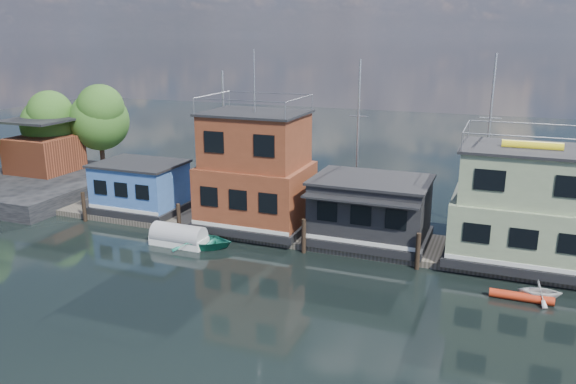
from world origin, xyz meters
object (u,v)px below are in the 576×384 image
at_px(houseboat_red, 256,173).
at_px(dinghy_white, 540,291).
at_px(houseboat_green, 525,208).
at_px(houseboat_dark, 370,210).
at_px(dinghy_teal, 201,241).
at_px(red_kayak, 521,297).
at_px(tarp_runabout, 179,237).
at_px(houseboat_blue, 141,187).

distance_m(houseboat_red, dinghy_white, 18.90).
bearing_deg(houseboat_green, houseboat_dark, -179.88).
distance_m(dinghy_teal, dinghy_white, 19.92).
xyz_separation_m(houseboat_red, houseboat_green, (17.00, 0.00, -0.55)).
height_order(red_kayak, dinghy_teal, dinghy_teal).
bearing_deg(tarp_runabout, houseboat_dark, 21.69).
bearing_deg(houseboat_blue, dinghy_teal, -29.66).
relative_size(houseboat_green, red_kayak, 2.71).
bearing_deg(houseboat_dark, houseboat_blue, 179.94).
relative_size(houseboat_green, dinghy_teal, 2.04).
bearing_deg(red_kayak, houseboat_green, 91.37).
bearing_deg(dinghy_white, houseboat_red, 67.63).
distance_m(red_kayak, dinghy_white, 0.97).
bearing_deg(houseboat_dark, dinghy_teal, -156.72).
xyz_separation_m(dinghy_teal, tarp_runabout, (-1.53, -0.19, 0.13)).
relative_size(houseboat_red, red_kayak, 3.82).
bearing_deg(tarp_runabout, dinghy_teal, 7.37).
relative_size(houseboat_green, dinghy_white, 3.96).
bearing_deg(red_kayak, tarp_runabout, 178.65).
bearing_deg(houseboat_red, houseboat_blue, -180.00).
height_order(tarp_runabout, dinghy_white, tarp_runabout).
height_order(houseboat_green, dinghy_teal, houseboat_green).
height_order(houseboat_green, tarp_runabout, houseboat_green).
relative_size(red_kayak, dinghy_white, 1.46).
xyz_separation_m(houseboat_red, houseboat_dark, (8.00, -0.02, -1.69)).
bearing_deg(dinghy_teal, houseboat_dark, -75.28).
height_order(houseboat_red, houseboat_dark, houseboat_red).
relative_size(houseboat_blue, dinghy_teal, 1.56).
bearing_deg(houseboat_red, dinghy_white, -14.50).
height_order(houseboat_dark, tarp_runabout, houseboat_dark).
xyz_separation_m(houseboat_blue, houseboat_red, (9.50, 0.00, 1.90)).
bearing_deg(houseboat_red, red_kayak, -16.19).
distance_m(houseboat_green, red_kayak, 5.98).
relative_size(houseboat_red, dinghy_white, 5.60).
height_order(houseboat_dark, dinghy_white, houseboat_dark).
height_order(houseboat_red, red_kayak, houseboat_red).
distance_m(houseboat_green, tarp_runabout, 21.18).
relative_size(houseboat_blue, tarp_runabout, 1.72).
distance_m(houseboat_blue, dinghy_teal, 8.87).
bearing_deg(dinghy_white, dinghy_teal, 81.13).
distance_m(houseboat_blue, red_kayak, 27.15).
bearing_deg(houseboat_green, dinghy_white, -78.21).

